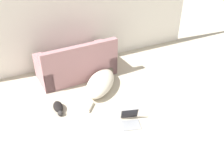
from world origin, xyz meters
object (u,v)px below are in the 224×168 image
object	(u,v)px
couch	(77,65)
cat	(58,108)
book_cream	(221,148)
dog	(101,82)
laptop_open	(130,118)

from	to	relation	value
couch	cat	xyz separation A→B (m)	(-0.74, -1.02, -0.22)
couch	book_cream	bearing A→B (deg)	109.72
cat	dog	bearing A→B (deg)	112.01
couch	dog	xyz separation A→B (m)	(0.28, -0.69, -0.14)
laptop_open	couch	bearing A→B (deg)	116.25
laptop_open	dog	bearing A→B (deg)	108.01
dog	laptop_open	xyz separation A→B (m)	(0.02, -1.21, -0.06)
couch	laptop_open	bearing A→B (deg)	96.16
cat	book_cream	distance (m)	2.86
couch	cat	size ratio (longest dim) A/B	3.51
laptop_open	cat	bearing A→B (deg)	157.12
couch	laptop_open	xyz separation A→B (m)	(0.30, -1.89, -0.20)
couch	laptop_open	size ratio (longest dim) A/B	4.14
dog	book_cream	distance (m)	2.57
cat	laptop_open	size ratio (longest dim) A/B	1.18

